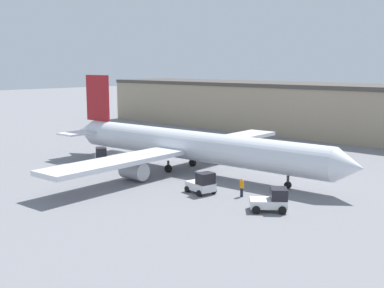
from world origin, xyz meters
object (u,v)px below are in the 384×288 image
airplane (185,145)px  belt_loader_truck (101,157)px  baggage_tug (272,200)px  ground_crew_worker (242,187)px  pushback_tug (202,184)px

airplane → belt_loader_truck: size_ratio=12.09×
airplane → baggage_tug: size_ratio=11.60×
airplane → ground_crew_worker: (12.06, -4.95, -2.07)m
airplane → pushback_tug: bearing=-40.9°
belt_loader_truck → pushback_tug: 17.70m
airplane → belt_loader_truck: bearing=-152.3°
baggage_tug → pushback_tug: bearing=139.2°
baggage_tug → pushback_tug: pushback_tug is taller
ground_crew_worker → belt_loader_truck: 21.23m
ground_crew_worker → pushback_tug: (-3.56, -1.64, 0.01)m
ground_crew_worker → baggage_tug: 4.97m
airplane → ground_crew_worker: 13.20m
pushback_tug → belt_loader_truck: bearing=-173.0°
pushback_tug → airplane: bearing=152.9°
airplane → pushback_tug: airplane is taller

